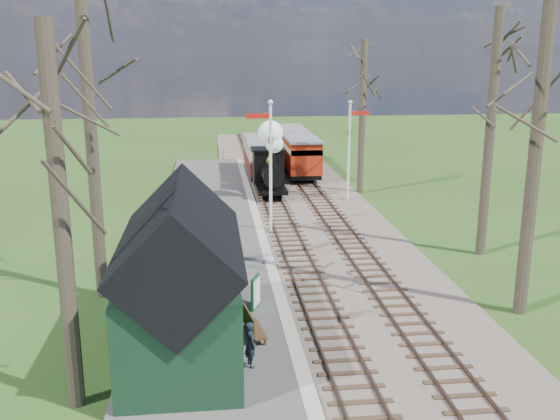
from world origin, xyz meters
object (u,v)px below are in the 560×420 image
at_px(locomotive, 270,163).
at_px(red_carriage_b, 290,144).
at_px(sign_board, 256,292).
at_px(red_carriage_a, 301,156).
at_px(bench, 252,325).
at_px(semaphore_far, 350,143).
at_px(coach, 261,155).
at_px(semaphore_near, 269,157).
at_px(person, 250,344).
at_px(station_shed, 181,282).

xyz_separation_m(locomotive, red_carriage_b, (2.61, 10.78, -0.51)).
bearing_deg(locomotive, sign_board, -97.14).
xyz_separation_m(red_carriage_a, bench, (-4.97, -24.03, -0.96)).
height_order(semaphore_far, red_carriage_a, semaphore_far).
distance_m(red_carriage_a, bench, 24.56).
relative_size(semaphore_far, red_carriage_a, 1.08).
relative_size(sign_board, bench, 0.74).
xyz_separation_m(red_carriage_a, sign_board, (-4.69, -21.92, -0.80)).
bearing_deg(locomotive, coach, 89.89).
bearing_deg(semaphore_far, coach, 120.01).
relative_size(red_carriage_b, sign_board, 4.87).
height_order(red_carriage_b, bench, red_carriage_b).
bearing_deg(semaphore_near, sign_board, -98.26).
height_order(bench, person, person).
relative_size(semaphore_near, sign_board, 5.73).
height_order(red_carriage_a, bench, red_carriage_a).
relative_size(coach, bench, 4.87).
height_order(semaphore_far, coach, semaphore_far).
bearing_deg(bench, sign_board, 82.50).
xyz_separation_m(locomotive, sign_board, (-2.08, -16.63, -1.31)).
bearing_deg(coach, locomotive, -90.11).
xyz_separation_m(coach, sign_board, (-2.09, -22.70, -0.76)).
bearing_deg(person, station_shed, 46.29).
height_order(station_shed, sign_board, station_shed).
height_order(locomotive, coach, locomotive).
distance_m(locomotive, person, 20.67).
height_order(locomotive, red_carriage_a, locomotive).
distance_m(red_carriage_b, bench, 29.97).
bearing_deg(red_carriage_a, red_carriage_b, 90.00).
relative_size(red_carriage_a, bench, 3.62).
bearing_deg(semaphore_near, station_shed, -106.38).
relative_size(semaphore_near, person, 4.96).
height_order(coach, red_carriage_a, red_carriage_a).
xyz_separation_m(locomotive, bench, (-2.36, -18.75, -1.47)).
distance_m(semaphore_near, coach, 13.76).
bearing_deg(locomotive, semaphore_far, -18.99).
bearing_deg(red_carriage_b, locomotive, -103.62).
relative_size(semaphore_near, red_carriage_a, 1.18).
bearing_deg(semaphore_near, coach, 86.76).
bearing_deg(locomotive, red_carriage_b, 76.38).
distance_m(semaphore_near, locomotive, 7.71).
relative_size(semaphore_far, person, 4.56).
height_order(red_carriage_a, red_carriage_b, same).
relative_size(station_shed, coach, 0.89).
relative_size(semaphore_near, bench, 4.26).
relative_size(coach, red_carriage_a, 1.35).
bearing_deg(station_shed, red_carriage_a, 74.45).
bearing_deg(coach, person, -95.42).
relative_size(station_shed, semaphore_near, 1.01).
height_order(semaphore_far, red_carriage_b, semaphore_far).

